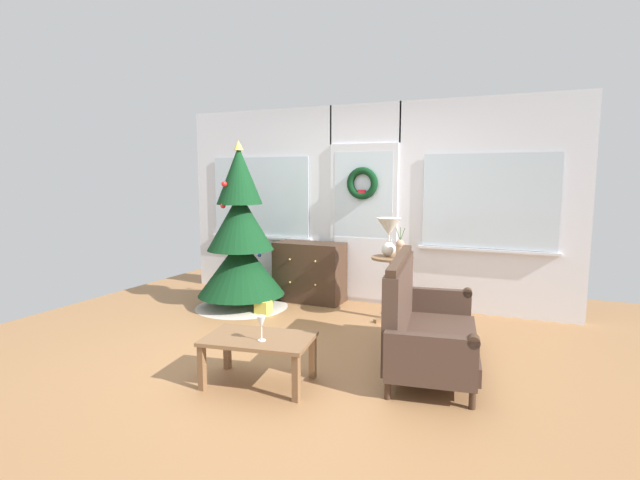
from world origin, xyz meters
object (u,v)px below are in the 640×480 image
Objects in this scene: dresser_cabinet at (310,272)px; gift_box at (263,308)px; christmas_tree at (241,244)px; wine_glass at (261,323)px; table_lamp at (389,231)px; side_table at (392,275)px; coffee_table at (259,344)px; settee_sofa at (421,323)px; flower_vase at (400,248)px.

dresser_cabinet reaches higher than gift_box.
dresser_cabinet is 0.90m from gift_box.
dresser_cabinet is at bearing 42.50° from christmas_tree.
wine_glass is at bearing -53.41° from christmas_tree.
table_lamp is (1.82, 0.27, 0.22)m from christmas_tree.
side_table is at bearing 79.15° from wine_glass.
wine_glass is (1.46, -1.97, -0.27)m from christmas_tree.
dresser_cabinet is 0.99× the size of coffee_table.
coffee_table is at bearing -101.11° from table_lamp.
settee_sofa is 3.75× the size of table_lamp.
christmas_tree is 0.86m from gift_box.
flower_vase is 1.77m from gift_box.
gift_box is (-2.05, 0.80, -0.29)m from settee_sofa.
wine_glass is at bearing -103.70° from flower_vase.
settee_sofa is at bearing 43.23° from wine_glass.
flower_vase reaches higher than settee_sofa.
wine_glass is at bearing -43.42° from coffee_table.
settee_sofa is 8.47× the size of wine_glass.
wine_glass is (-1.02, -0.96, 0.15)m from settee_sofa.
table_lamp is 2.32m from wine_glass.
christmas_tree is 5.92× the size of flower_vase.
coffee_table is (0.73, -2.51, -0.06)m from dresser_cabinet.
coffee_table is 4.67× the size of wine_glass.
settee_sofa is (2.48, -1.00, -0.42)m from christmas_tree.
christmas_tree is 2.28× the size of coffee_table.
flower_vase is (0.10, -0.06, 0.33)m from side_table.
gift_box is at bearing -161.06° from table_lamp.
side_table reaches higher than gift_box.
christmas_tree is at bearing 126.20° from coffee_table.
dresser_cabinet is 4.62× the size of wine_glass.
flower_vase is at bearing -32.01° from table_lamp.
table_lamp is 0.25m from flower_vase.
dresser_cabinet is (0.66, 0.61, -0.41)m from christmas_tree.
settee_sofa is at bearing -22.03° from christmas_tree.
flower_vase is 2.23m from wine_glass.
gift_box is at bearing 120.18° from wine_glass.
christmas_tree is at bearing -137.50° from dresser_cabinet.
christmas_tree reaches higher than wine_glass.
flower_vase is at bearing -30.96° from side_table.
gift_box is (-1.45, -0.44, -0.43)m from side_table.
dresser_cabinet is at bearing 161.74° from flower_vase.
table_lamp is at bearing -16.12° from dresser_cabinet.
table_lamp is at bearing 147.99° from flower_vase.
flower_vase reaches higher than gift_box.
coffee_table is at bearing -102.85° from side_table.
table_lamp reaches higher than dresser_cabinet.
wine_glass reaches higher than gift_box.
flower_vase reaches higher than coffee_table.
christmas_tree reaches higher than settee_sofa.
gift_box is at bearing -163.23° from side_table.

